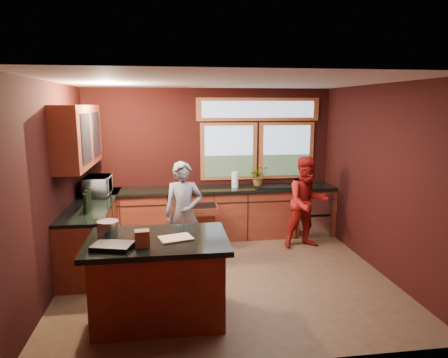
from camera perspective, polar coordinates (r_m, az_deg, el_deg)
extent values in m
plane|color=brown|center=(5.86, 0.19, -13.67)|extent=(4.50, 4.50, 0.00)
cube|color=black|center=(7.40, -2.00, 2.38)|extent=(4.50, 0.02, 2.70)
cube|color=black|center=(3.53, 4.83, -6.82)|extent=(4.50, 0.02, 2.70)
cube|color=black|center=(5.59, -23.28, -1.16)|extent=(0.02, 4.00, 2.70)
cube|color=black|center=(6.17, 21.35, 0.01)|extent=(0.02, 4.00, 2.70)
cube|color=silver|center=(5.35, 0.21, 13.74)|extent=(4.50, 4.00, 0.02)
cube|color=#879DBB|center=(7.40, 0.70, 3.95)|extent=(1.06, 0.02, 1.06)
cube|color=#879DBB|center=(7.65, 8.90, 4.03)|extent=(1.06, 0.02, 1.06)
cube|color=#98542C|center=(7.46, 4.96, 9.89)|extent=(2.30, 0.02, 0.42)
cube|color=#5D2116|center=(6.29, -20.08, 5.79)|extent=(0.36, 1.80, 0.90)
cube|color=#5D2116|center=(7.30, -1.71, -5.05)|extent=(4.50, 0.60, 0.88)
cube|color=black|center=(7.18, -1.72, -1.49)|extent=(4.50, 0.64, 0.05)
cube|color=#B7B7BC|center=(7.70, 12.18, -4.57)|extent=(0.60, 0.58, 0.85)
cube|color=black|center=(7.34, 6.87, -1.28)|extent=(0.66, 0.46, 0.05)
cube|color=#5D2116|center=(6.55, -18.21, -7.42)|extent=(0.60, 2.30, 0.88)
cube|color=black|center=(6.43, -18.36, -3.47)|extent=(0.64, 2.30, 0.05)
cube|color=#5D2116|center=(4.71, -9.27, -14.20)|extent=(1.40, 0.90, 0.88)
cube|color=black|center=(4.54, -9.45, -8.74)|extent=(1.55, 1.05, 0.06)
imported|color=slate|center=(6.08, -5.80, -4.91)|extent=(0.58, 0.38, 1.58)
imported|color=#9E1412|center=(6.88, 11.78, -3.30)|extent=(0.81, 0.66, 1.56)
imported|color=#999999|center=(6.87, -17.54, -0.95)|extent=(0.40, 0.58, 0.32)
imported|color=#999999|center=(7.34, 5.00, 0.43)|extent=(0.34, 0.29, 0.37)
cylinder|color=white|center=(7.21, 1.57, -0.10)|extent=(0.12, 0.12, 0.28)
cube|color=tan|center=(4.47, -6.89, -8.41)|extent=(0.41, 0.34, 0.02)
cylinder|color=#AEAEB3|center=(4.69, -16.23, -6.83)|extent=(0.24, 0.24, 0.18)
cube|color=brown|center=(4.27, -11.61, -8.36)|extent=(0.16, 0.13, 0.18)
cube|color=black|center=(4.32, -15.60, -9.22)|extent=(0.46, 0.38, 0.05)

